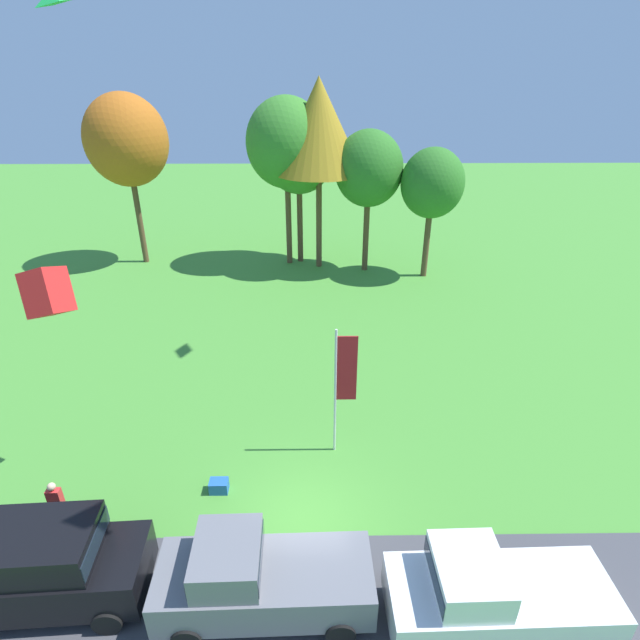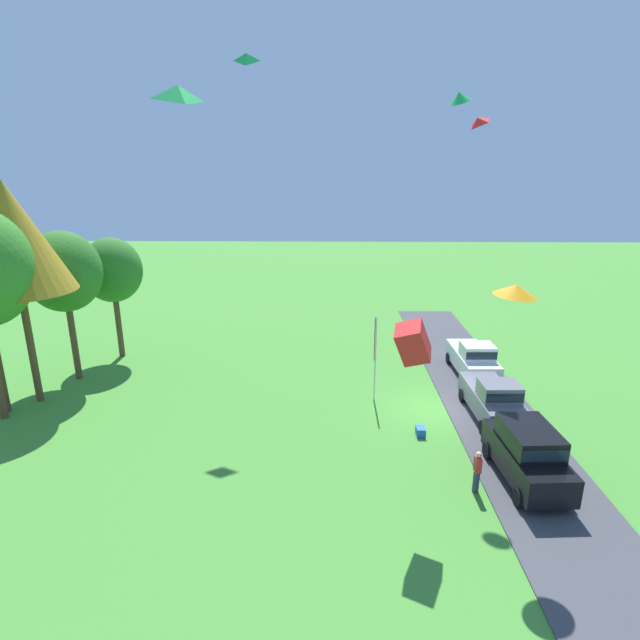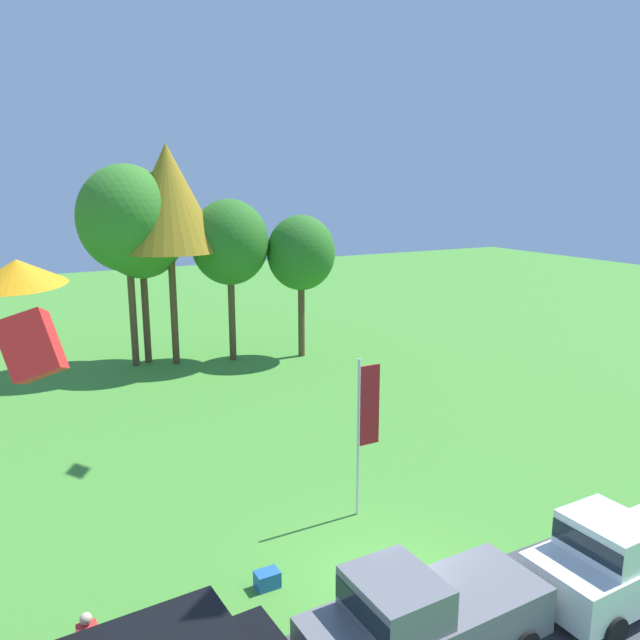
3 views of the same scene
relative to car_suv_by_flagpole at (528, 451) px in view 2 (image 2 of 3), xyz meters
name	(u,v)px [view 2 (image 2 of 3)]	position (x,y,z in m)	size (l,w,h in m)	color
ground_plane	(436,409)	(5.98, 2.22, -1.30)	(120.00, 120.00, 0.00)	#478E33
pavement_strip	(489,409)	(5.98, -0.48, -1.27)	(36.00, 4.40, 0.06)	#424247
car_suv_by_flagpole	(528,451)	(0.00, 0.00, 0.00)	(4.70, 2.26, 2.28)	black
car_pickup_near_entrance	(493,399)	(4.96, -0.26, -0.19)	(5.04, 2.14, 2.14)	slate
car_pickup_mid_row	(473,359)	(10.26, -0.75, -0.19)	(5.04, 2.13, 2.14)	white
person_beside_suv	(477,471)	(-0.74, 2.11, -0.42)	(0.36, 0.24, 1.71)	#2D334C
tree_center_back	(11,238)	(6.67, 22.95, 7.27)	(5.33, 5.33, 11.26)	brown
tree_right_of_center	(63,272)	(9.60, 22.28, 4.99)	(4.05, 4.05, 8.54)	brown
tree_far_right	(112,271)	(13.19, 21.18, 4.36)	(3.65, 3.65, 7.70)	brown
flag_banner	(375,346)	(7.23, 5.29, 1.64)	(0.71, 0.08, 4.63)	silver
cooler_box	(420,431)	(3.39, 3.47, -1.10)	(0.56, 0.40, 0.40)	blue
kite_delta_over_trees	(516,290)	(-1.27, 1.68, 6.70)	(1.38, 1.38, 0.39)	orange
kite_delta_low_drifter	(460,97)	(6.03, 2.20, 13.34)	(0.92, 0.92, 0.43)	green
kite_diamond_trailing_tail	(178,93)	(-2.32, 11.84, 12.43)	(1.08, 1.01, 0.39)	green
kite_diamond_topmost	(477,121)	(8.62, 0.67, 12.60)	(1.05, 0.74, 0.33)	red
kite_diamond_mid_center	(246,57)	(11.27, 12.01, 15.90)	(1.01, 1.01, 0.37)	green
kite_box_high_left	(413,343)	(-1.03, 4.84, 4.79)	(0.91, 0.91, 1.27)	red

